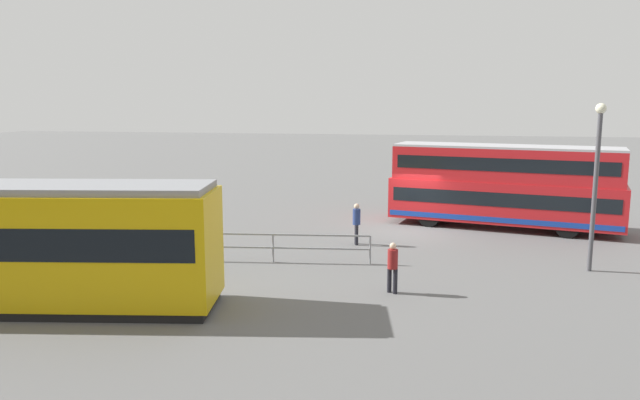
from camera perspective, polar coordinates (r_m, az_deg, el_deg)
ground_plane at (r=28.20m, az=8.59°, el=-2.90°), size 160.00×160.00×0.00m
double_decker_bus at (r=29.49m, az=16.95°, el=1.28°), size 10.75×4.68×3.89m
pedestrian_near_railing at (r=25.12m, az=3.47°, el=-1.99°), size 0.38×0.38×1.73m
pedestrian_crossing at (r=18.95m, az=6.87°, el=-6.05°), size 0.44×0.44×1.61m
pedestrian_railing at (r=22.46m, az=-4.46°, el=-4.05°), size 7.20×0.92×1.08m
info_sign at (r=24.31m, az=-17.85°, el=-0.99°), size 0.97×0.33×2.58m
street_lamp at (r=22.83m, az=24.63°, el=2.35°), size 0.36×0.36×5.86m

